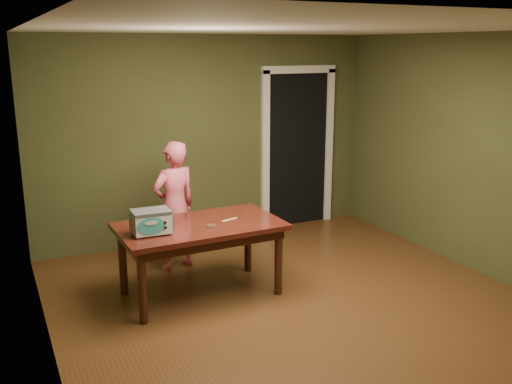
# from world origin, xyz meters

# --- Properties ---
(floor) EXTENTS (5.00, 5.00, 0.00)m
(floor) POSITION_xyz_m (0.00, 0.00, 0.00)
(floor) COLOR #533317
(floor) RESTS_ON ground
(room_shell) EXTENTS (4.52, 5.02, 2.61)m
(room_shell) POSITION_xyz_m (0.00, 0.00, 1.71)
(room_shell) COLOR #444B28
(room_shell) RESTS_ON ground
(doorway) EXTENTS (1.10, 0.66, 2.25)m
(doorway) POSITION_xyz_m (1.30, 2.78, 1.06)
(doorway) COLOR black
(doorway) RESTS_ON ground
(dining_table) EXTENTS (1.62, 0.94, 0.75)m
(dining_table) POSITION_xyz_m (-0.75, 0.80, 0.65)
(dining_table) COLOR #36130C
(dining_table) RESTS_ON floor
(toy_oven) EXTENTS (0.38, 0.27, 0.23)m
(toy_oven) POSITION_xyz_m (-1.26, 0.71, 0.87)
(toy_oven) COLOR #4C4F54
(toy_oven) RESTS_ON dining_table
(baking_pan) EXTENTS (0.10, 0.10, 0.02)m
(baking_pan) POSITION_xyz_m (-0.69, 0.65, 0.76)
(baking_pan) COLOR silver
(baking_pan) RESTS_ON dining_table
(spatula) EXTENTS (0.18, 0.07, 0.01)m
(spatula) POSITION_xyz_m (-0.44, 0.79, 0.75)
(spatula) COLOR #F9D76C
(spatula) RESTS_ON dining_table
(child) EXTENTS (0.60, 0.47, 1.46)m
(child) POSITION_xyz_m (-0.76, 1.60, 0.73)
(child) COLOR #E65F71
(child) RESTS_ON floor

